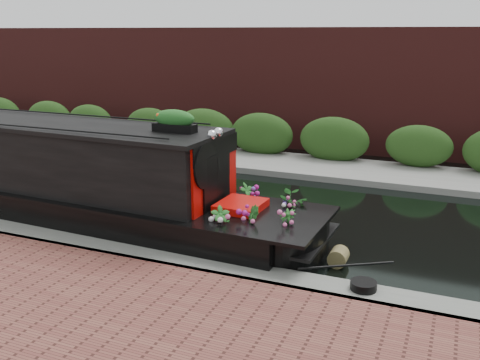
% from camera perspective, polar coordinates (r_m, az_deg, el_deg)
% --- Properties ---
extents(ground, '(80.00, 80.00, 0.00)m').
position_cam_1_polar(ground, '(12.47, -5.30, -2.57)').
color(ground, black).
rests_on(ground, ground).
extents(near_bank_coping, '(40.00, 0.60, 0.50)m').
position_cam_1_polar(near_bank_coping, '(9.87, -14.37, -8.02)').
color(near_bank_coping, slate).
rests_on(near_bank_coping, ground).
extents(far_bank_path, '(40.00, 2.40, 0.34)m').
position_cam_1_polar(far_bank_path, '(16.15, 1.67, 1.71)').
color(far_bank_path, gray).
rests_on(far_bank_path, ground).
extents(far_hedge, '(40.00, 1.10, 2.80)m').
position_cam_1_polar(far_hedge, '(16.97, 2.77, 2.38)').
color(far_hedge, '#224416').
rests_on(far_hedge, ground).
extents(far_brick_wall, '(40.00, 1.00, 8.00)m').
position_cam_1_polar(far_brick_wall, '(18.91, 4.95, 3.72)').
color(far_brick_wall, '#4C1B19').
rests_on(far_brick_wall, ground).
extents(narrowboat, '(11.62, 2.42, 2.72)m').
position_cam_1_polar(narrowboat, '(12.00, -19.99, -0.18)').
color(narrowboat, black).
rests_on(narrowboat, ground).
extents(rope_fender, '(0.32, 0.35, 0.32)m').
position_cam_1_polar(rope_fender, '(9.36, 10.46, -8.06)').
color(rope_fender, brown).
rests_on(rope_fender, ground).
extents(coiled_mooring_rope, '(0.39, 0.39, 0.12)m').
position_cam_1_polar(coiled_mooring_rope, '(8.11, 13.04, -10.91)').
color(coiled_mooring_rope, black).
rests_on(coiled_mooring_rope, near_bank_coping).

